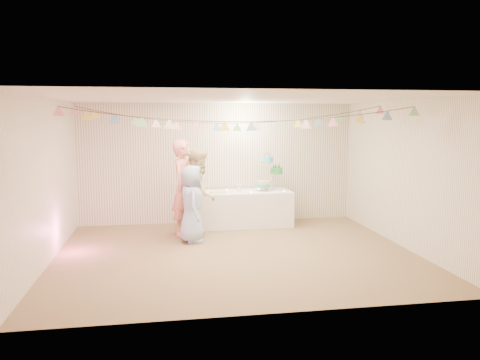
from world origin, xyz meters
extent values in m
plane|color=brown|center=(0.00, 0.00, 0.00)|extent=(6.00, 6.00, 0.00)
plane|color=silver|center=(0.00, 0.00, 2.60)|extent=(6.00, 6.00, 0.00)
plane|color=silver|center=(0.00, 2.50, 1.30)|extent=(6.00, 6.00, 0.00)
plane|color=silver|center=(0.00, -2.50, 1.30)|extent=(6.00, 6.00, 0.00)
plane|color=silver|center=(-3.00, 0.00, 1.30)|extent=(5.00, 5.00, 0.00)
plane|color=silver|center=(3.00, 0.00, 1.30)|extent=(5.00, 5.00, 0.00)
cube|color=white|center=(0.50, 2.04, 0.37)|extent=(1.98, 0.79, 0.74)
cylinder|color=white|center=(-0.07, 1.99, 0.76)|extent=(0.36, 0.36, 0.02)
imported|color=#E38676|center=(-0.79, 1.43, 0.93)|extent=(0.71, 0.81, 1.87)
imported|color=tan|center=(-0.51, 1.30, 0.85)|extent=(0.84, 0.97, 1.69)
imported|color=#94AAD2|center=(-0.68, 0.90, 0.71)|extent=(0.46, 0.70, 1.43)
cylinder|color=#FFD88C|center=(-0.30, 1.89, 0.76)|extent=(0.04, 0.04, 0.03)
cylinder|color=#FFD88C|center=(0.15, 2.22, 0.76)|extent=(0.04, 0.04, 0.03)
cylinder|color=#FFD88C|center=(0.60, 1.82, 0.76)|extent=(0.04, 0.04, 0.03)
cylinder|color=#FFD88C|center=(0.85, 2.26, 0.76)|extent=(0.04, 0.04, 0.03)
cylinder|color=#FFD88C|center=(1.32, 1.86, 0.76)|extent=(0.04, 0.04, 0.03)
camera|label=1|loc=(-1.19, -7.60, 2.28)|focal=35.00mm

